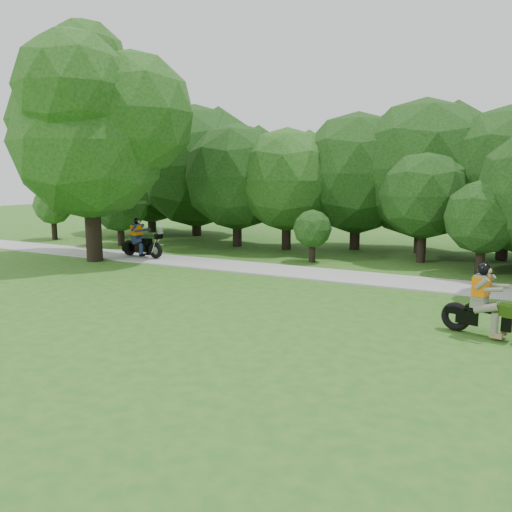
% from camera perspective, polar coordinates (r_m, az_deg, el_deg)
% --- Properties ---
extents(ground, '(100.00, 100.00, 0.00)m').
position_cam_1_polar(ground, '(11.46, -3.07, -9.56)').
color(ground, '#26601B').
rests_on(ground, ground).
extents(walkway, '(60.00, 2.20, 0.06)m').
position_cam_1_polar(walkway, '(18.58, 9.37, -2.26)').
color(walkway, '#9B9B96').
rests_on(walkway, ground).
extents(tree_line, '(39.46, 11.30, 7.88)m').
position_cam_1_polar(tree_line, '(24.53, 17.11, 8.89)').
color(tree_line, black).
rests_on(tree_line, ground).
extents(big_tree_west, '(8.64, 6.56, 9.96)m').
position_cam_1_polar(big_tree_west, '(22.88, -18.08, 13.97)').
color(big_tree_west, black).
rests_on(big_tree_west, ground).
extents(chopper_motorcycle, '(2.37, 1.02, 1.72)m').
position_cam_1_polar(chopper_motorcycle, '(12.62, 25.06, -5.66)').
color(chopper_motorcycle, black).
rests_on(chopper_motorcycle, ground).
extents(touring_motorcycle, '(2.32, 0.73, 1.76)m').
position_cam_1_polar(touring_motorcycle, '(22.93, -13.17, 1.49)').
color(touring_motorcycle, black).
rests_on(touring_motorcycle, walkway).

